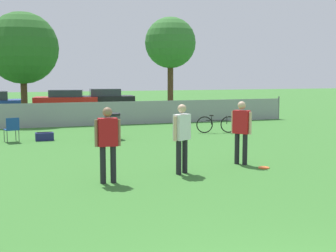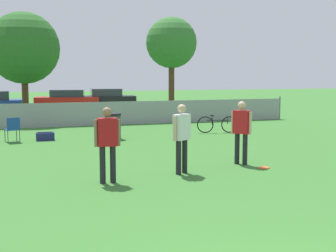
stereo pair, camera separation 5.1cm
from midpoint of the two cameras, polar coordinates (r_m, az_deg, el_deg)
The scene contains 13 objects.
fence_backline at distance 21.87m, azimuth -11.43°, elevation 1.40°, with size 21.58×0.07×1.21m.
tree_near_pole at distance 24.39m, azimuth -17.37°, elevation 9.04°, with size 3.54×3.54×5.44m.
tree_far_right at distance 26.11m, azimuth 0.24°, elevation 10.06°, with size 2.81×2.81×5.51m.
player_thrower_red at distance 12.56m, azimuth 8.81°, elevation -0.24°, with size 0.43×0.47×1.69m.
player_receiver_white at distance 11.25m, azimuth 1.57°, elevation -0.94°, with size 0.51×0.40×1.69m.
player_defender_red at distance 10.36m, azimuth -7.50°, elevation -1.63°, with size 0.58×0.24×1.69m.
frisbee_disc at distance 12.29m, azimuth 11.48°, elevation -4.99°, with size 0.29×0.29×0.03m.
folding_chair_sideline at distance 17.37m, azimuth -18.58°, elevation -0.22°, with size 0.56×0.56×0.88m.
bicycle_sideline at distance 19.19m, azimuth 5.88°, elevation 0.22°, with size 1.65×0.52×0.73m.
trash_bin at distance 17.45m, azimuth -6.88°, elevation 0.00°, with size 0.60×0.60×0.96m.
gear_bag_sideline at distance 17.54m, azimuth -14.91°, elevation -1.24°, with size 0.64×0.35×0.31m.
parked_car_red at distance 32.31m, azimuth -12.35°, elevation 3.15°, with size 4.46×2.44×1.33m.
parked_car_dark at distance 32.72m, azimuth -7.73°, elevation 3.32°, with size 4.08×2.15×1.37m.
Camera 1 is at (-2.74, -3.61, 2.42)m, focal length 50.00 mm.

